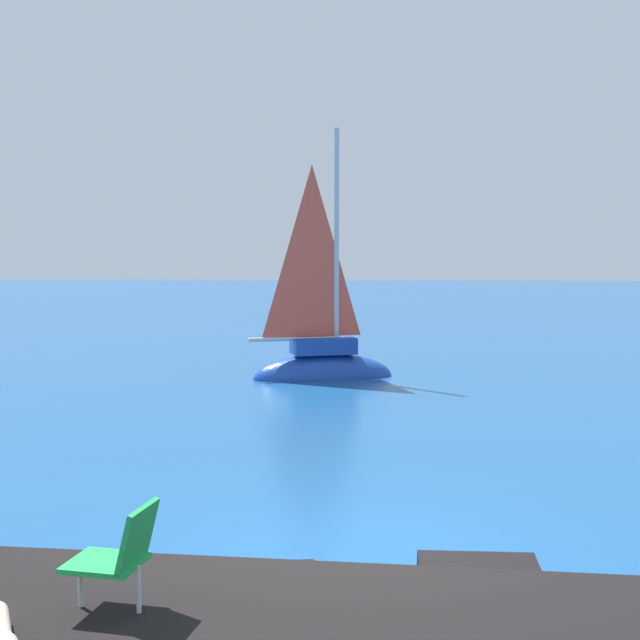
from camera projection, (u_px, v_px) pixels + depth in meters
ground_plane at (356, 559)px, 8.79m from camera, size 160.00×160.00×0.00m
boulder_seaward at (485, 630)px, 7.14m from camera, size 1.11×1.45×0.96m
boulder_inland at (272, 612)px, 7.49m from camera, size 0.80×1.00×0.66m
sailboat_near at (323, 363)px, 21.16m from camera, size 3.73×2.18×6.74m
beach_chair at (120, 552)px, 6.20m from camera, size 0.67×0.57×0.80m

